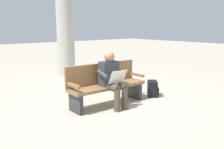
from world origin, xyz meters
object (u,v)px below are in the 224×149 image
at_px(backpack, 153,89).
at_px(support_pillar, 65,30).
at_px(bench_near, 106,84).
at_px(person_seated, 112,78).

distance_m(backpack, support_pillar, 3.83).
xyz_separation_m(bench_near, backpack, (-1.27, 0.24, -0.27)).
distance_m(bench_near, support_pillar, 3.60).
height_order(bench_near, support_pillar, support_pillar).
bearing_deg(backpack, person_seated, -0.40).
xyz_separation_m(person_seated, support_pillar, (-0.89, -3.54, 0.93)).
bearing_deg(person_seated, support_pillar, -103.41).
relative_size(backpack, support_pillar, 0.13).
xyz_separation_m(bench_near, support_pillar, (-0.88, -3.31, 1.09)).
height_order(bench_near, person_seated, person_seated).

